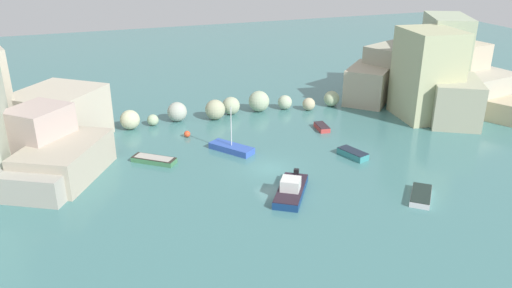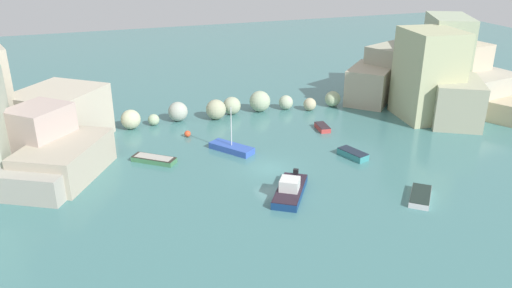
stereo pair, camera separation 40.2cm
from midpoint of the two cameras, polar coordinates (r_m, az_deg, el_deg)
name	(u,v)px [view 1 (the left image)]	position (r m, az deg, el deg)	size (l,w,h in m)	color
cove_water	(270,169)	(47.09, 1.35, -2.82)	(160.00, 160.00, 0.00)	#427878
cliff_headland_right	(433,75)	(67.68, 19.17, 7.30)	(20.45, 20.35, 10.84)	#BAAB92
rock_breakwater	(222,108)	(60.17, -4.05, 4.01)	(33.66, 3.79, 2.55)	#A3B29A
channel_buoy	(187,134)	(54.80, -7.98, 1.12)	(0.69, 0.69, 0.69)	#E04C28
moored_boat_0	(232,148)	(50.82, -3.00, -0.45)	(4.01, 4.72, 4.67)	#3356B7
moored_boat_1	(322,127)	(56.85, 7.23, 1.90)	(1.37, 2.60, 0.56)	#C03E3C
moored_boat_2	(154,160)	(49.32, -11.65, -1.73)	(4.21, 3.74, 0.54)	#417C51
moored_boat_3	(291,189)	(42.41, 3.69, -5.13)	(4.88, 5.93, 1.62)	navy
moored_boat_4	(353,154)	(50.30, 10.62, -1.09)	(2.17, 3.31, 0.68)	teal
moored_boat_5	(421,196)	(44.02, 17.84, -5.55)	(3.60, 3.85, 0.52)	silver
moored_boat_6	(103,143)	(54.36, -17.05, 0.13)	(1.54, 4.29, 0.70)	#C63D3A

